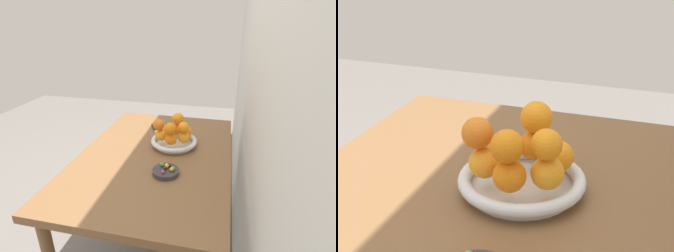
{
  "view_description": "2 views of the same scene",
  "coord_description": "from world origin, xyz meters",
  "views": [
    {
      "loc": [
        1.14,
        0.32,
        1.4
      ],
      "look_at": [
        -0.09,
        0.05,
        0.86
      ],
      "focal_mm": 28.0,
      "sensor_mm": 36.0,
      "label": 1
    },
    {
      "loc": [
        0.72,
        0.33,
        1.25
      ],
      "look_at": [
        -0.12,
        0.04,
        0.87
      ],
      "focal_mm": 55.0,
      "sensor_mm": 36.0,
      "label": 2
    }
  ],
  "objects": [
    {
      "name": "orange_5",
      "position": [
        -0.18,
        0.08,
        0.81
      ],
      "size": [
        0.06,
        0.06,
        0.06
      ],
      "primitive_type": "sphere",
      "color": "orange",
      "rests_on": "fruit_bowl"
    },
    {
      "name": "orange_9",
      "position": [
        -0.04,
        0.07,
        0.87
      ],
      "size": [
        0.06,
        0.06,
        0.06
      ],
      "primitive_type": "sphere",
      "color": "orange",
      "rests_on": "orange_2"
    },
    {
      "name": "orange_3",
      "position": [
        -0.07,
        0.13,
        0.81
      ],
      "size": [
        0.06,
        0.06,
        0.06
      ],
      "primitive_type": "sphere",
      "color": "orange",
      "rests_on": "fruit_bowl"
    },
    {
      "name": "knife",
      "position": [
        -0.26,
        -0.06,
        0.75
      ],
      "size": [
        0.24,
        0.14,
        0.01
      ],
      "color": "#3F2819",
      "rests_on": "dining_table"
    },
    {
      "name": "orange_6",
      "position": [
        -0.08,
        0.0,
        0.87
      ],
      "size": [
        0.06,
        0.06,
        0.06
      ],
      "primitive_type": "sphere",
      "color": "orange",
      "rests_on": "orange_1"
    },
    {
      "name": "orange_0",
      "position": [
        -0.15,
        0.02,
        0.81
      ],
      "size": [
        0.06,
        0.06,
        0.06
      ],
      "primitive_type": "sphere",
      "color": "orange",
      "rests_on": "fruit_bowl"
    },
    {
      "name": "orange_2",
      "position": [
        -0.04,
        0.07,
        0.81
      ],
      "size": [
        0.06,
        0.06,
        0.06
      ],
      "primitive_type": "sphere",
      "color": "orange",
      "rests_on": "fruit_bowl"
    },
    {
      "name": "orange_1",
      "position": [
        -0.08,
        0.01,
        0.81
      ],
      "size": [
        0.06,
        0.06,
        0.06
      ],
      "primitive_type": "sphere",
      "color": "orange",
      "rests_on": "fruit_bowl"
    },
    {
      "name": "orange_7",
      "position": [
        -0.18,
        0.08,
        0.87
      ],
      "size": [
        0.06,
        0.06,
        0.06
      ],
      "primitive_type": "sphere",
      "color": "orange",
      "rests_on": "orange_5"
    },
    {
      "name": "orange_4",
      "position": [
        -0.14,
        0.14,
        0.81
      ],
      "size": [
        0.06,
        0.06,
        0.06
      ],
      "primitive_type": "sphere",
      "color": "orange",
      "rests_on": "fruit_bowl"
    },
    {
      "name": "fruit_bowl",
      "position": [
        -0.11,
        0.08,
        0.76
      ],
      "size": [
        0.25,
        0.25,
        0.04
      ],
      "color": "silver",
      "rests_on": "dining_table"
    },
    {
      "name": "orange_8",
      "position": [
        -0.07,
        0.13,
        0.87
      ],
      "size": [
        0.06,
        0.06,
        0.06
      ],
      "primitive_type": "sphere",
      "color": "orange",
      "rests_on": "orange_3"
    }
  ]
}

